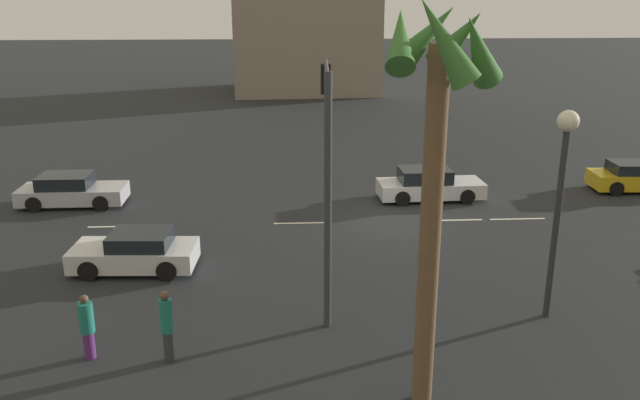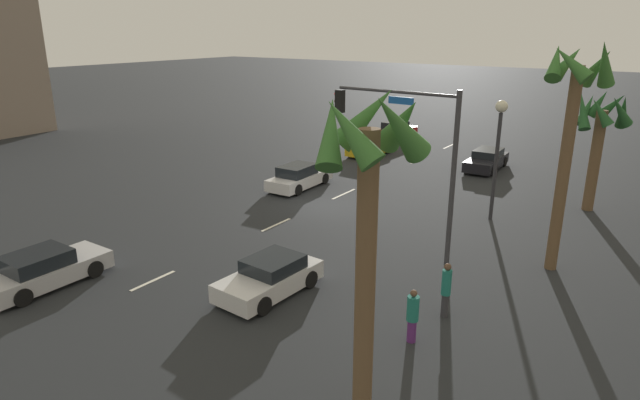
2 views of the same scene
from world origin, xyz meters
TOP-DOWN VIEW (x-y plane):
  - ground_plane at (0.00, 0.00)m, footprint 220.00×220.00m
  - lane_stripe_0 at (-18.00, 0.00)m, footprint 2.35×0.14m
  - lane_stripe_1 at (-12.30, 0.00)m, footprint 2.54×0.14m
  - lane_stripe_2 at (-5.01, 0.00)m, footprint 2.21×0.14m
  - lane_stripe_3 at (-2.41, 0.00)m, footprint 2.34×0.14m
  - lane_stripe_4 at (3.60, 0.00)m, footprint 2.10×0.14m
  - lane_stripe_5 at (10.78, 0.00)m, footprint 1.99×0.14m
  - car_0 at (13.20, -2.90)m, footprint 4.35×1.95m
  - car_1 at (-18.08, -4.74)m, footprint 4.17×2.07m
  - car_2 at (-12.51, 4.70)m, footprint 4.65×2.01m
  - car_3 at (-2.04, -2.84)m, footprint 4.57×1.96m
  - car_4 at (9.04, 4.16)m, footprint 4.01×2.08m
  - car_5 at (-11.66, -3.62)m, footprint 4.06×2.00m
  - traffic_signal at (3.03, 6.48)m, footprint 0.55×5.65m
  - streetlamp at (-2.97, 8.07)m, footprint 0.56×0.56m
  - pedestrian_0 at (9.04, 9.58)m, footprint 0.45×0.45m
  - pedestrian_1 at (7.09, 9.81)m, footprint 0.35×0.35m
  - palm_tree_0 at (1.29, 11.80)m, footprint 2.37×2.33m
  - palm_tree_1 at (12.72, 10.02)m, footprint 2.43×2.54m
  - palm_tree_2 at (-7.21, 11.71)m, footprint 2.54×2.85m

SIDE VIEW (x-z plane):
  - ground_plane at x=0.00m, z-range 0.00..0.00m
  - lane_stripe_0 at x=-18.00m, z-range 0.00..0.01m
  - lane_stripe_1 at x=-12.30m, z-range 0.00..0.01m
  - lane_stripe_2 at x=-5.01m, z-range 0.00..0.01m
  - lane_stripe_3 at x=-2.41m, z-range 0.00..0.01m
  - lane_stripe_4 at x=3.60m, z-range 0.00..0.01m
  - lane_stripe_5 at x=10.78m, z-range 0.00..0.01m
  - car_4 at x=9.04m, z-range -0.04..1.24m
  - car_2 at x=-12.51m, z-range -0.04..1.24m
  - car_0 at x=13.20m, z-range -0.05..1.28m
  - car_5 at x=-11.66m, z-range -0.04..1.27m
  - car_3 at x=-2.04m, z-range -0.06..1.32m
  - car_1 at x=-18.08m, z-range -0.07..1.42m
  - pedestrian_0 at x=9.04m, z-range 0.04..1.73m
  - pedestrian_1 at x=7.09m, z-range 0.07..1.92m
  - streetlamp at x=-2.97m, z-range 1.19..6.94m
  - palm_tree_2 at x=-7.21m, z-range 1.35..7.40m
  - traffic_signal at x=3.03m, z-range 1.21..7.98m
  - palm_tree_1 at x=12.72m, z-range 1.74..9.63m
  - palm_tree_0 at x=1.29m, z-range 1.92..10.53m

